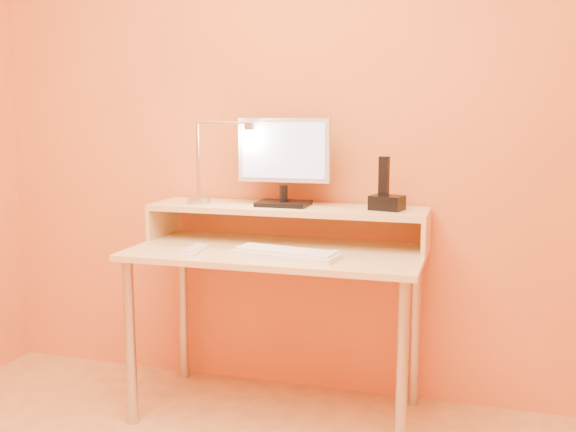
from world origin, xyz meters
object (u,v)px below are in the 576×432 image
(lamp_base, at_px, (199,200))
(phone_dock, at_px, (387,203))
(remote_control, at_px, (194,251))
(monitor_panel, at_px, (284,150))
(mouse, at_px, (333,254))
(keyboard, at_px, (286,254))

(lamp_base, xyz_separation_m, phone_dock, (0.83, 0.03, 0.02))
(lamp_base, relative_size, remote_control, 0.52)
(monitor_panel, distance_m, phone_dock, 0.49)
(lamp_base, relative_size, mouse, 1.01)
(monitor_panel, distance_m, keyboard, 0.50)
(lamp_base, distance_m, mouse, 0.71)
(remote_control, bearing_deg, mouse, 0.95)
(monitor_panel, height_order, phone_dock, monitor_panel)
(phone_dock, bearing_deg, monitor_panel, -167.48)
(keyboard, relative_size, remote_control, 2.19)
(lamp_base, bearing_deg, keyboard, -28.30)
(lamp_base, bearing_deg, phone_dock, 2.08)
(mouse, relative_size, remote_control, 0.52)
(lamp_base, xyz_separation_m, mouse, (0.66, -0.22, -0.16))
(lamp_base, bearing_deg, remote_control, -70.42)
(monitor_panel, relative_size, mouse, 4.02)
(lamp_base, bearing_deg, mouse, -18.87)
(monitor_panel, distance_m, lamp_base, 0.44)
(remote_control, bearing_deg, lamp_base, 103.94)
(phone_dock, xyz_separation_m, keyboard, (-0.35, -0.29, -0.18))
(monitor_panel, bearing_deg, phone_dock, -2.79)
(monitor_panel, relative_size, remote_control, 2.09)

